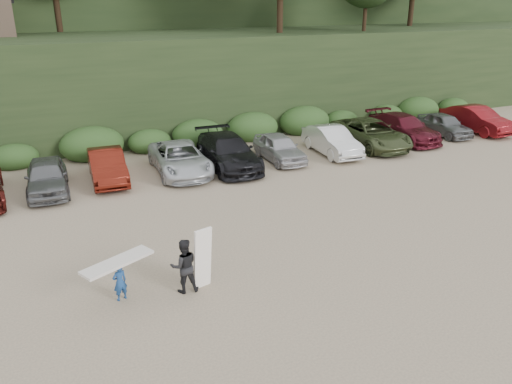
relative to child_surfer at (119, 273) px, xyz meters
name	(u,v)px	position (x,y,z in m)	size (l,w,h in m)	color
ground	(311,253)	(6.40, 0.13, -0.86)	(120.00, 120.00, 0.00)	tan
parked_cars	(216,154)	(6.67, 10.14, -0.10)	(38.98, 5.93, 1.64)	#A5A5A9
child_surfer	(119,273)	(0.00, 0.00, 0.00)	(2.16, 1.41, 1.27)	navy
adult_surfer	(186,265)	(1.86, -0.33, -0.01)	(1.30, 0.73, 1.98)	black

